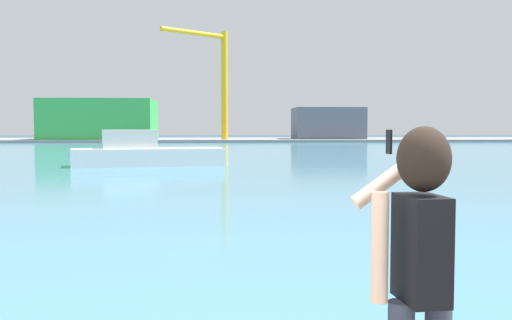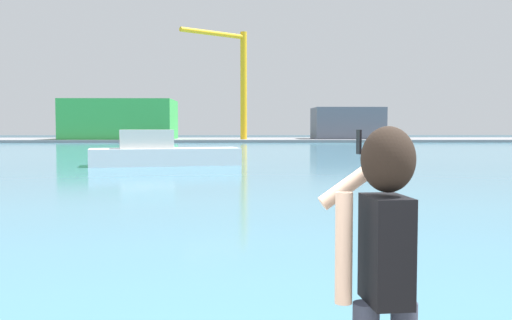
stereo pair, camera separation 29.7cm
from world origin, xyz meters
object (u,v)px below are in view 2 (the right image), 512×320
at_px(boat_moored, 161,153).
at_px(port_crane, 236,73).
at_px(warehouse_left, 121,120).
at_px(warehouse_right, 347,123).
at_px(person_photographer, 384,256).

xyz_separation_m(boat_moored, port_crane, (4.19, 53.35, 9.73)).
distance_m(boat_moored, warehouse_left, 58.68).
bearing_deg(boat_moored, warehouse_left, 91.37).
distance_m(boat_moored, warehouse_right, 62.12).
height_order(boat_moored, warehouse_left, warehouse_left).
relative_size(person_photographer, boat_moored, 0.19).
bearing_deg(person_photographer, warehouse_left, 7.78).
height_order(boat_moored, port_crane, port_crane).
xyz_separation_m(person_photographer, boat_moored, (-5.50, 31.75, -0.89)).
bearing_deg(warehouse_right, warehouse_left, -178.23).
height_order(person_photographer, port_crane, port_crane).
bearing_deg(boat_moored, port_crane, 72.96).
height_order(warehouse_right, port_crane, port_crane).
height_order(warehouse_left, warehouse_right, warehouse_left).
distance_m(boat_moored, port_crane, 54.39).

